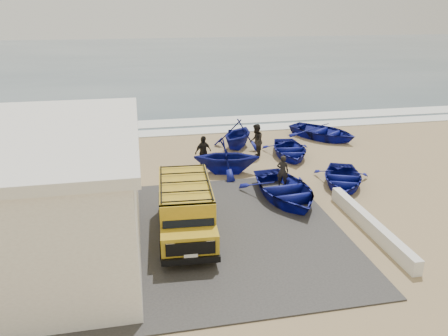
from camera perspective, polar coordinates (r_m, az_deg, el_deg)
ground at (r=18.37m, az=-0.00°, el=-5.34°), size 160.00×160.00×0.00m
slab at (r=16.35m, az=-5.57°, el=-8.85°), size 12.00×10.00×0.05m
ocean at (r=72.72m, az=-8.98°, el=14.01°), size 180.00×88.00×0.01m
surf_line at (r=29.50m, az=-4.61°, el=4.77°), size 180.00×1.60×0.06m
surf_wash at (r=31.90m, az=-5.16°, el=5.95°), size 180.00×2.20×0.04m
building at (r=15.95m, az=-25.93°, el=-3.21°), size 8.40×9.40×4.30m
parapet at (r=17.39m, az=18.55°, el=-7.07°), size 0.35×6.00×0.55m
van at (r=16.01m, az=-5.01°, el=-5.17°), size 2.16×4.88×2.05m
boat_near_left at (r=19.21m, az=7.94°, el=-2.80°), size 3.65×4.82×0.94m
boat_near_right at (r=21.24m, az=15.21°, el=-1.29°), size 3.85×4.42×0.76m
boat_mid_left at (r=21.91m, az=0.34°, el=1.49°), size 3.77×3.41×1.73m
boat_mid_right at (r=24.73m, az=8.54°, el=2.35°), size 3.18×4.12×0.79m
boat_far_left at (r=25.95m, az=1.77°, el=4.51°), size 4.08×4.22×1.70m
boat_far_right at (r=28.49m, az=12.76°, el=4.65°), size 5.16×5.46×0.92m
fisherman_front at (r=20.45m, az=7.67°, el=-0.42°), size 0.67×0.58×1.54m
fisherman_middle at (r=24.21m, az=4.20°, el=3.52°), size 1.01×1.13×1.91m
fisherman_back at (r=22.60m, az=-2.74°, el=2.08°), size 1.10×0.87×1.74m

